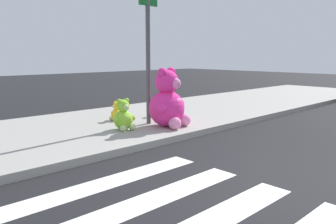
{
  "coord_description": "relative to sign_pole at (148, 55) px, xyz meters",
  "views": [
    {
      "loc": [
        -4.37,
        -1.98,
        1.86
      ],
      "look_at": [
        0.91,
        3.6,
        0.55
      ],
      "focal_mm": 36.02,
      "sensor_mm": 36.0,
      "label": 1
    }
  ],
  "objects": [
    {
      "name": "plush_teal",
      "position": [
        0.87,
        0.67,
        -1.5
      ],
      "size": [
        0.35,
        0.33,
        0.48
      ],
      "color": "teal",
      "rests_on": "sidewalk"
    },
    {
      "name": "plush_yellow",
      "position": [
        -0.35,
        0.91,
        -1.5
      ],
      "size": [
        0.34,
        0.39,
        0.5
      ],
      "color": "yellow",
      "rests_on": "sidewalk"
    },
    {
      "name": "plush_lime",
      "position": [
        -0.88,
        -0.15,
        -1.41
      ],
      "size": [
        0.56,
        0.5,
        0.73
      ],
      "color": "#8CD133",
      "rests_on": "sidewalk"
    },
    {
      "name": "plush_white",
      "position": [
        0.86,
        -0.0,
        -1.48
      ],
      "size": [
        0.42,
        0.38,
        0.54
      ],
      "color": "white",
      "rests_on": "sidewalk"
    },
    {
      "name": "ground_plane",
      "position": [
        -1.0,
        -4.4,
        -1.85
      ],
      "size": [
        60.0,
        60.0,
        0.0
      ],
      "primitive_type": "plane",
      "color": "black"
    },
    {
      "name": "sidewalk",
      "position": [
        -1.0,
        0.8,
        -1.77
      ],
      "size": [
        28.0,
        4.4,
        0.15
      ],
      "primitive_type": "cube",
      "color": "#9E9B93",
      "rests_on": "ground_plane"
    },
    {
      "name": "sign_pole",
      "position": [
        0.0,
        0.0,
        0.0
      ],
      "size": [
        0.56,
        0.11,
        3.2
      ],
      "color": "#4C4C51",
      "rests_on": "sidewalk"
    },
    {
      "name": "plush_pink_large",
      "position": [
        0.12,
        -0.59,
        -1.13
      ],
      "size": [
        1.06,
        1.0,
        1.41
      ],
      "color": "#F22D93",
      "rests_on": "sidewalk"
    }
  ]
}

